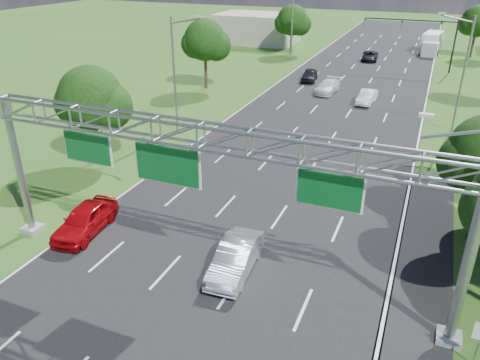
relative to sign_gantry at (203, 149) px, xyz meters
The scene contains 20 objects.
ground 19.28m from the sign_gantry, 91.05° to the left, with size 220.00×220.00×0.00m, color #265218.
road 19.28m from the sign_gantry, 91.05° to the left, with size 18.00×180.00×0.02m, color black.
road_flare 12.20m from the sign_gantry, 11.47° to the left, with size 3.00×30.00×0.02m, color black.
sign_gantry is the anchor object (origin of this frame).
traffic_signal 53.51m from the sign_gantry, 82.32° to the left, with size 12.21×0.24×7.00m.
streetlight_l_near 21.47m from the sign_gantry, 122.87° to the left, with size 2.97×0.22×10.16m.
streetlight_l_far 54.28m from the sign_gantry, 102.38° to the left, with size 2.97×0.22×10.16m.
streetlight_r_mid 30.10m from the sign_gantry, 68.60° to the left, with size 2.97×0.22×10.16m.
tree_verge_la 17.56m from the sign_gantry, 144.84° to the left, with size 5.76×4.80×7.40m.
tree_verge_lb 36.85m from the sign_gantry, 116.19° to the left, with size 5.76×4.80×8.06m.
tree_verge_lc 59.56m from the sign_gantry, 102.86° to the left, with size 5.76×4.80×7.62m.
tree_verge_re 67.48m from the sign_gantry, 78.24° to the left, with size 5.76×4.80×7.84m.
building_left 69.82m from the sign_gantry, 108.69° to the left, with size 14.00×10.00×5.00m, color #A49A89.
red_coupe 10.36m from the sign_gantry, behind, with size 1.96×4.88×1.66m, color #A3070D.
silver_sedan 6.27m from the sign_gantry, 41.89° to the left, with size 1.68×4.83×1.59m, color silver.
car_queue_a 37.13m from the sign_gantry, 93.67° to the left, with size 2.03×4.99×1.45m, color silver.
car_queue_b 57.53m from the sign_gantry, 90.62° to the left, with size 2.24×4.86×1.35m, color black.
car_queue_c 42.07m from the sign_gantry, 97.96° to the left, with size 1.77×4.39×1.50m, color black.
car_queue_d 34.54m from the sign_gantry, 85.72° to the left, with size 1.50×4.29×1.41m, color white.
box_truck 67.99m from the sign_gantry, 83.52° to the left, with size 3.16×8.54×3.14m.
Camera 1 is at (9.08, -4.88, 14.52)m, focal length 35.00 mm.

